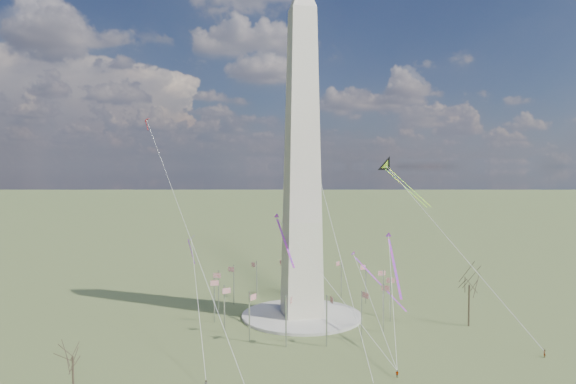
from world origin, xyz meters
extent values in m
plane|color=#4E6633|center=(0.00, 0.00, 0.00)|extent=(2000.00, 2000.00, 0.00)
cylinder|color=#AAA69B|center=(0.00, 0.00, 0.40)|extent=(36.00, 36.00, 0.80)
cylinder|color=#B9BBC0|center=(26.00, 0.00, 6.50)|extent=(0.36, 0.36, 13.00)
cube|color=#B32217|center=(26.00, 1.30, 11.80)|extent=(2.40, 0.08, 1.50)
cylinder|color=#B9BBC0|center=(24.02, 9.95, 6.50)|extent=(0.36, 0.36, 13.00)
cube|color=#B32217|center=(23.52, 11.15, 11.80)|extent=(2.25, 0.99, 1.50)
cylinder|color=#B9BBC0|center=(18.38, 18.38, 6.50)|extent=(0.36, 0.36, 13.00)
cube|color=#B32217|center=(17.47, 19.30, 11.80)|extent=(1.75, 1.75, 1.50)
cylinder|color=#B9BBC0|center=(9.95, 24.02, 6.50)|extent=(0.36, 0.36, 13.00)
cube|color=#B32217|center=(8.75, 24.52, 11.80)|extent=(0.99, 2.25, 1.50)
cylinder|color=#B9BBC0|center=(0.00, 26.00, 6.50)|extent=(0.36, 0.36, 13.00)
cube|color=#B32217|center=(-1.30, 26.00, 11.80)|extent=(0.08, 2.40, 1.50)
cylinder|color=#B9BBC0|center=(-9.95, 24.02, 6.50)|extent=(0.36, 0.36, 13.00)
cube|color=#B32217|center=(-11.15, 23.52, 11.80)|extent=(0.99, 2.25, 1.50)
cylinder|color=#B9BBC0|center=(-18.38, 18.38, 6.50)|extent=(0.36, 0.36, 13.00)
cube|color=#B32217|center=(-19.30, 17.47, 11.80)|extent=(1.75, 1.75, 1.50)
cylinder|color=#B9BBC0|center=(-24.02, 9.95, 6.50)|extent=(0.36, 0.36, 13.00)
cube|color=#B32217|center=(-24.52, 8.75, 11.80)|extent=(2.25, 0.99, 1.50)
cylinder|color=#B9BBC0|center=(-26.00, 0.00, 6.50)|extent=(0.36, 0.36, 13.00)
cube|color=#B32217|center=(-26.00, -1.30, 11.80)|extent=(2.40, 0.08, 1.50)
cylinder|color=#B9BBC0|center=(-24.02, -9.95, 6.50)|extent=(0.36, 0.36, 13.00)
cube|color=#B32217|center=(-23.52, -11.15, 11.80)|extent=(2.25, 0.99, 1.50)
cylinder|color=#B9BBC0|center=(-18.38, -18.38, 6.50)|extent=(0.36, 0.36, 13.00)
cube|color=#B32217|center=(-17.47, -19.30, 11.80)|extent=(1.75, 1.75, 1.50)
cylinder|color=#B9BBC0|center=(-9.95, -24.02, 6.50)|extent=(0.36, 0.36, 13.00)
cube|color=#B32217|center=(-8.75, -24.52, 11.80)|extent=(0.99, 2.25, 1.50)
cylinder|color=#B9BBC0|center=(0.00, -26.00, 6.50)|extent=(0.36, 0.36, 13.00)
cube|color=#B32217|center=(1.30, -26.00, 11.80)|extent=(0.08, 2.40, 1.50)
cylinder|color=#B9BBC0|center=(9.95, -24.02, 6.50)|extent=(0.36, 0.36, 13.00)
cube|color=#B32217|center=(11.15, -23.52, 11.80)|extent=(0.99, 2.25, 1.50)
cylinder|color=#B9BBC0|center=(18.38, -18.38, 6.50)|extent=(0.36, 0.36, 13.00)
cube|color=#B32217|center=(19.30, -17.47, 11.80)|extent=(1.75, 1.75, 1.50)
cylinder|color=#B9BBC0|center=(24.02, -9.95, 6.50)|extent=(0.36, 0.36, 13.00)
cube|color=#B32217|center=(24.52, -8.75, 11.80)|extent=(2.25, 0.99, 1.50)
cylinder|color=#423428|center=(43.96, -18.66, 5.88)|extent=(0.47, 0.47, 11.76)
cylinder|color=#423428|center=(-56.73, -41.01, 3.76)|extent=(0.41, 0.41, 7.52)
imported|color=gray|center=(48.13, -44.03, 0.99)|extent=(0.86, 0.79, 1.97)
imported|color=gray|center=(-30.83, -43.60, 0.73)|extent=(0.90, 0.89, 1.47)
imported|color=gray|center=(9.33, -47.45, 0.82)|extent=(1.04, 0.76, 1.64)
cube|color=#FFF20D|center=(36.43, 4.14, 38.39)|extent=(7.78, 15.03, 11.62)
cube|color=#FFF20D|center=(34.54, 3.20, 38.39)|extent=(7.78, 15.03, 11.62)
cube|color=#401A75|center=(-32.40, -0.29, 24.61)|extent=(2.04, 2.95, 2.23)
cube|color=#FD2857|center=(-32.40, -0.29, 20.93)|extent=(2.12, 2.26, 7.70)
cube|color=#FD2857|center=(19.32, -23.21, 18.72)|extent=(5.31, 18.93, 12.14)
cube|color=#FD2857|center=(-5.56, -2.08, 23.02)|extent=(1.71, 18.61, 11.66)
cube|color=#FD2857|center=(24.15, -1.20, 9.40)|extent=(9.85, 19.13, 13.18)
cube|color=red|center=(-45.99, 32.61, 60.72)|extent=(1.40, 2.04, 1.56)
cube|color=red|center=(-45.99, 32.61, 59.02)|extent=(1.06, 1.19, 3.57)
cube|color=silver|center=(5.90, 43.71, 83.66)|extent=(1.24, 1.95, 1.58)
cube|color=silver|center=(5.90, 43.71, 81.93)|extent=(0.85, 1.32, 3.63)
camera|label=1|loc=(-36.17, -147.32, 45.04)|focal=32.00mm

